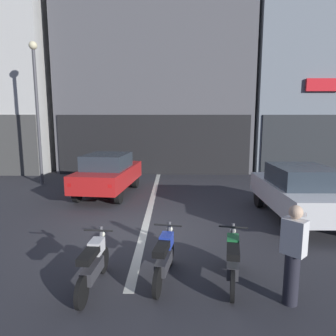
# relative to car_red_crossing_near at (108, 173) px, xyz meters

# --- Properties ---
(ground_plane) EXTENTS (120.00, 120.00, 0.00)m
(ground_plane) POSITION_rel_car_red_crossing_near_xyz_m (1.78, -3.98, -0.89)
(ground_plane) COLOR #333338
(lane_centre_line) EXTENTS (0.20, 18.00, 0.01)m
(lane_centre_line) POSITION_rel_car_red_crossing_near_xyz_m (1.78, 2.02, -0.88)
(lane_centre_line) COLOR silver
(lane_centre_line) RESTS_ON ground
(building_mid_block) EXTENTS (10.69, 8.70, 12.44)m
(building_mid_block) POSITION_rel_car_red_crossing_near_xyz_m (1.53, 8.78, 5.32)
(building_mid_block) COLOR #56565B
(building_mid_block) RESTS_ON ground
(building_far_right) EXTENTS (9.41, 8.61, 14.22)m
(building_far_right) POSITION_rel_car_red_crossing_near_xyz_m (11.83, 8.78, 6.21)
(building_far_right) COLOR gray
(building_far_right) RESTS_ON ground
(car_red_crossing_near) EXTENTS (2.20, 4.27, 1.64)m
(car_red_crossing_near) POSITION_rel_car_red_crossing_near_xyz_m (0.00, 0.00, 0.00)
(car_red_crossing_near) COLOR black
(car_red_crossing_near) RESTS_ON ground
(car_white_parked_kerbside) EXTENTS (1.78, 4.11, 1.64)m
(car_white_parked_kerbside) POSITION_rel_car_red_crossing_near_xyz_m (6.29, -2.98, 0.00)
(car_white_parked_kerbside) COLOR black
(car_white_parked_kerbside) RESTS_ON ground
(street_lamp) EXTENTS (0.36, 0.36, 6.31)m
(street_lamp) POSITION_rel_car_red_crossing_near_xyz_m (-3.51, 1.90, 2.99)
(street_lamp) COLOR #47474C
(street_lamp) RESTS_ON ground
(motorcycle_white_row_leftmost) EXTENTS (0.55, 1.67, 0.98)m
(motorcycle_white_row_leftmost) POSITION_rel_car_red_crossing_near_xyz_m (1.14, -6.79, -0.43)
(motorcycle_white_row_leftmost) COLOR black
(motorcycle_white_row_leftmost) RESTS_ON ground
(motorcycle_blue_row_left_mid) EXTENTS (0.55, 1.66, 0.98)m
(motorcycle_blue_row_left_mid) POSITION_rel_car_red_crossing_near_xyz_m (2.40, -6.49, -0.43)
(motorcycle_blue_row_left_mid) COLOR black
(motorcycle_blue_row_left_mid) RESTS_ON ground
(motorcycle_green_row_centre) EXTENTS (0.55, 1.66, 0.98)m
(motorcycle_green_row_centre) POSITION_rel_car_red_crossing_near_xyz_m (3.65, -6.58, -0.43)
(motorcycle_green_row_centre) COLOR black
(motorcycle_green_row_centre) RESTS_ON ground
(person_by_motorcycles) EXTENTS (0.41, 0.41, 1.67)m
(person_by_motorcycles) POSITION_rel_car_red_crossing_near_xyz_m (4.48, -7.21, -0.03)
(person_by_motorcycles) COLOR #23232D
(person_by_motorcycles) RESTS_ON ground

